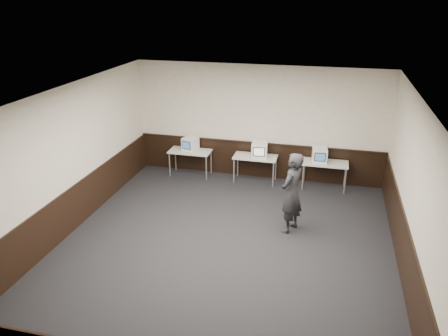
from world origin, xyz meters
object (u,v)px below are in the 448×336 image
object	(u,v)px
desk_right	(325,165)
person	(291,193)
emac_center	(260,150)
desk_center	(255,159)
emac_left	(190,144)
emac_right	(320,155)
desk_left	(190,153)

from	to	relation	value
desk_right	person	world-z (taller)	person
desk_right	emac_center	distance (m)	1.81
desk_center	emac_left	xyz separation A→B (m)	(-1.90, 0.03, 0.26)
emac_right	desk_right	bearing A→B (deg)	-1.05
desk_right	emac_left	size ratio (longest dim) A/B	2.46
desk_center	emac_right	world-z (taller)	emac_right
desk_left	desk_center	size ratio (longest dim) A/B	1.00
desk_left	desk_center	world-z (taller)	same
emac_left	emac_right	bearing A→B (deg)	15.76
desk_left	desk_center	distance (m)	1.90
desk_center	emac_center	size ratio (longest dim) A/B	2.43
desk_right	emac_right	size ratio (longest dim) A/B	2.64
desk_center	person	xyz separation A→B (m)	(1.24, -2.49, 0.24)
desk_right	desk_center	bearing A→B (deg)	180.00
desk_center	emac_center	distance (m)	0.31
desk_right	person	size ratio (longest dim) A/B	0.65
desk_right	person	distance (m)	2.59
desk_center	emac_left	distance (m)	1.92
emac_center	emac_right	size ratio (longest dim) A/B	1.09
emac_left	emac_center	xyz separation A→B (m)	(2.02, -0.07, 0.02)
emac_left	emac_center	bearing A→B (deg)	14.50
emac_right	emac_center	bearing A→B (deg)	175.41
emac_center	emac_right	distance (m)	1.62
desk_center	person	distance (m)	2.79
emac_left	emac_center	distance (m)	2.02
emac_center	desk_left	bearing A→B (deg)	173.14
desk_center	desk_left	bearing A→B (deg)	180.00
emac_center	person	world-z (taller)	person
emac_right	desk_center	bearing A→B (deg)	174.11
emac_left	desk_right	bearing A→B (deg)	15.99
desk_center	emac_right	xyz separation A→B (m)	(1.73, -0.01, 0.27)
emac_center	person	bearing A→B (deg)	-71.14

